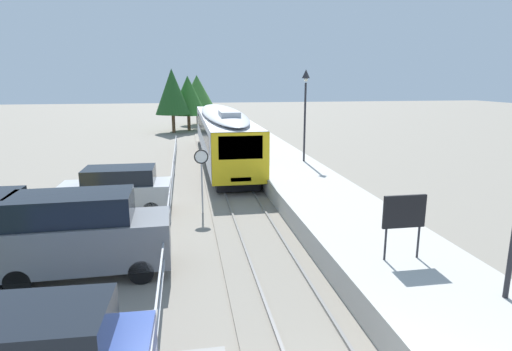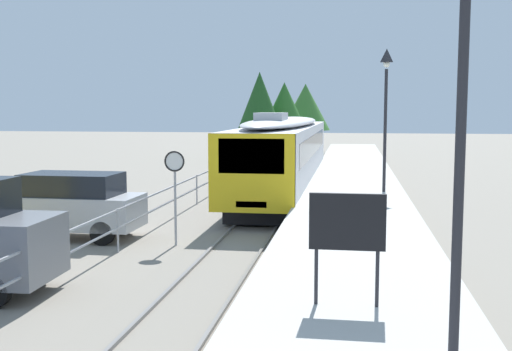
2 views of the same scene
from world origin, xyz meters
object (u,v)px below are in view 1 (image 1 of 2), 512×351
(platform_notice_board, at_px, (404,214))
(speed_limit_sign, at_px, (201,165))
(commuter_train, at_px, (222,131))
(parked_suv_silver, at_px, (117,190))
(parked_van_grey, at_px, (81,234))
(platform_lamp_mid_platform, at_px, (305,98))

(platform_notice_board, height_order, speed_limit_sign, speed_limit_sign)
(commuter_train, bearing_deg, parked_suv_silver, -116.22)
(parked_van_grey, xyz_separation_m, parked_suv_silver, (0.13, 5.94, -0.23))
(commuter_train, relative_size, platform_notice_board, 11.06)
(parked_van_grey, height_order, parked_suv_silver, parked_van_grey)
(commuter_train, xyz_separation_m, parked_suv_silver, (-5.55, -11.26, -1.09))
(platform_notice_board, xyz_separation_m, speed_limit_sign, (-5.06, 7.74, -0.06))
(platform_lamp_mid_platform, xyz_separation_m, speed_limit_sign, (-6.34, -6.36, -2.50))
(commuter_train, bearing_deg, platform_lamp_mid_platform, -51.18)
(platform_lamp_mid_platform, height_order, parked_suv_silver, platform_lamp_mid_platform)
(parked_van_grey, distance_m, parked_suv_silver, 5.95)
(speed_limit_sign, distance_m, parked_suv_silver, 3.79)
(commuter_train, bearing_deg, parked_van_grey, -108.26)
(commuter_train, distance_m, parked_van_grey, 18.14)
(platform_lamp_mid_platform, relative_size, parked_van_grey, 1.08)
(platform_notice_board, height_order, parked_van_grey, platform_notice_board)
(commuter_train, bearing_deg, platform_notice_board, -80.96)
(parked_van_grey, bearing_deg, platform_notice_board, -15.00)
(parked_van_grey, bearing_deg, speed_limit_sign, 55.30)
(platform_notice_board, distance_m, parked_suv_silver, 12.05)
(platform_notice_board, relative_size, parked_suv_silver, 0.39)
(speed_limit_sign, xyz_separation_m, parked_suv_silver, (-3.60, 0.56, -1.06))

